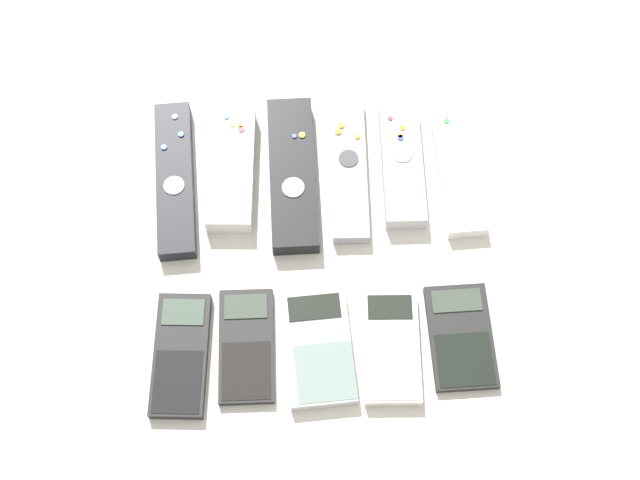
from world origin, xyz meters
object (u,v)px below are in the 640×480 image
Objects in this scene: remote_0 at (175,179)px; remote_3 at (349,168)px; calculator_4 at (461,337)px; calculator_3 at (391,347)px; calculator_1 at (246,346)px; remote_5 at (457,170)px; remote_4 at (402,164)px; calculator_2 at (318,348)px; remote_2 at (293,174)px; calculator_0 at (181,355)px; remote_1 at (231,169)px.

remote_0 reaches higher than remote_3.
remote_3 is at bearing 116.04° from calculator_4.
calculator_1 is at bearing 178.69° from calculator_3.
remote_0 is 0.41m from calculator_4.
remote_5 is 0.22m from calculator_4.
calculator_3 is at bearing -80.21° from remote_3.
remote_4 is 0.25m from calculator_3.
calculator_3 is (0.09, -0.00, -0.00)m from calculator_2.
remote_5 is (0.07, -0.01, -0.00)m from remote_4.
calculator_2 is (0.18, -0.23, -0.00)m from remote_0.
remote_2 is at bearing 92.24° from calculator_2.
calculator_0 is 0.16m from calculator_2.
calculator_1 is 0.17m from calculator_3.
remote_5 is at bearing 47.16° from calculator_2.
remote_4 is 1.26× the size of calculator_1.
remote_3 is at bearing 74.88° from calculator_2.
calculator_1 is (-0.06, -0.22, -0.01)m from remote_2.
calculator_2 is at bearing 3.92° from calculator_0.
calculator_1 is at bearing -130.12° from remote_4.
remote_5 is 1.34× the size of calculator_1.
calculator_0 reaches higher than calculator_1.
remote_4 is at bearing -1.15° from remote_0.
calculator_4 is (0.27, -0.23, -0.01)m from remote_1.
calculator_0 is at bearing -149.05° from remote_5.
remote_1 reaches higher than calculator_3.
remote_1 is at bearing 175.18° from remote_5.
calculator_3 is 0.08m from calculator_4.
remote_4 is 1.33× the size of calculator_4.
remote_3 and remote_5 have the same top height.
remote_2 reaches higher than calculator_1.
calculator_4 is (0.05, -0.23, -0.01)m from remote_4.
calculator_4 is (0.33, 0.01, -0.00)m from calculator_0.
remote_4 reaches higher than calculator_4.
remote_0 reaches higher than calculator_3.
calculator_2 is 1.04× the size of calculator_3.
remote_2 reaches higher than calculator_0.
remote_2 is 0.26m from calculator_3.
calculator_4 is at bearing -76.65° from remote_4.
remote_0 is 1.57× the size of calculator_1.
calculator_2 is at bearing -64.59° from remote_1.
remote_2 is 1.64× the size of calculator_4.
remote_4 is at bearing 60.36° from calculator_2.
remote_1 reaches higher than calculator_0.
remote_5 is 1.34× the size of calculator_3.
calculator_2 reaches higher than calculator_4.
remote_1 reaches higher than calculator_2.
calculator_0 is (-0.28, -0.24, -0.01)m from remote_4.
remote_4 is 0.94× the size of remote_5.
calculator_0 is (-0.21, -0.24, -0.00)m from remote_3.
calculator_1 is at bearing 9.65° from calculator_0.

